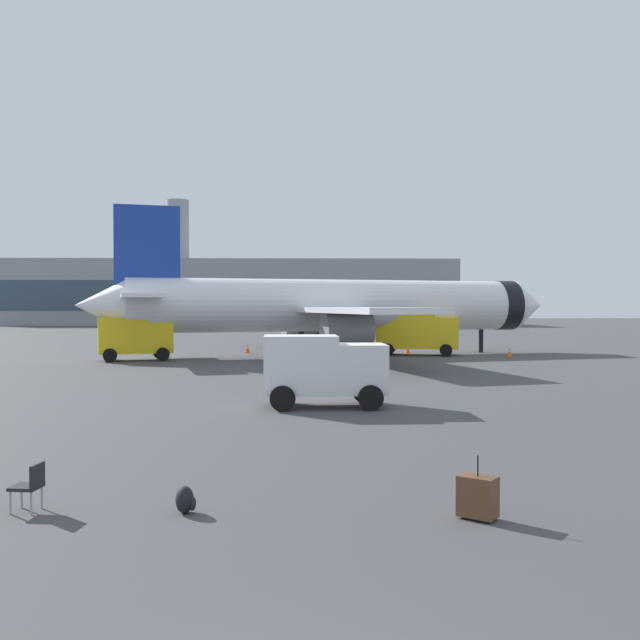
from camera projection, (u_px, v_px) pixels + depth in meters
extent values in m
cylinder|color=white|center=(336.00, 305.00, 51.99)|extent=(29.95, 11.52, 3.80)
cone|color=white|center=(528.00, 305.00, 56.64)|extent=(3.26, 4.11, 3.61)
cone|color=white|center=(100.00, 305.00, 47.22)|extent=(3.98, 4.14, 3.42)
cylinder|color=black|center=(504.00, 305.00, 56.01)|extent=(2.37, 4.11, 3.88)
cube|color=white|center=(295.00, 309.00, 59.37)|extent=(8.82, 16.70, 0.36)
cube|color=white|center=(360.00, 310.00, 44.05)|extent=(8.82, 16.70, 0.36)
cylinder|color=gray|center=(303.00, 325.00, 57.00)|extent=(3.66, 2.96, 2.20)
cylinder|color=gray|center=(347.00, 330.00, 46.47)|extent=(3.66, 2.96, 2.20)
cube|color=#193899|center=(147.00, 252.00, 48.04)|extent=(4.34, 1.50, 6.40)
cube|color=white|center=(138.00, 297.00, 51.02)|extent=(4.08, 6.47, 0.24)
cube|color=white|center=(142.00, 296.00, 44.89)|extent=(4.08, 6.47, 0.24)
cylinder|color=black|center=(481.00, 341.00, 55.49)|extent=(0.36, 0.36, 1.80)
cylinder|color=black|center=(301.00, 342.00, 53.77)|extent=(0.44, 0.44, 1.80)
cylinder|color=black|center=(319.00, 346.00, 49.17)|extent=(0.44, 0.44, 1.80)
cube|color=yellow|center=(159.00, 338.00, 47.89)|extent=(2.24, 2.59, 2.04)
cube|color=#1E232D|center=(170.00, 330.00, 48.10)|extent=(0.64, 1.92, 0.84)
cube|color=yellow|center=(122.00, 335.00, 47.14)|extent=(3.62, 3.00, 2.40)
cylinder|color=black|center=(159.00, 352.00, 49.04)|extent=(0.93, 0.47, 0.90)
cylinder|color=black|center=(163.00, 354.00, 46.85)|extent=(0.93, 0.47, 0.90)
cylinder|color=black|center=(109.00, 353.00, 47.99)|extent=(0.93, 0.47, 0.90)
cylinder|color=black|center=(110.00, 355.00, 45.81)|extent=(0.93, 0.47, 0.90)
cube|color=yellow|center=(447.00, 333.00, 52.27)|extent=(2.10, 2.67, 2.29)
cube|color=#1E232D|center=(456.00, 326.00, 52.15)|extent=(0.48, 2.14, 0.95)
cube|color=yellow|center=(406.00, 330.00, 52.75)|extent=(4.69, 3.16, 2.70)
cylinder|color=black|center=(445.00, 348.00, 53.54)|extent=(0.93, 0.38, 0.90)
cylinder|color=black|center=(446.00, 350.00, 51.07)|extent=(0.93, 0.38, 0.90)
cylinder|color=black|center=(390.00, 348.00, 54.21)|extent=(0.93, 0.38, 0.90)
cylinder|color=black|center=(388.00, 350.00, 51.74)|extent=(0.93, 0.38, 0.90)
cube|color=white|center=(361.00, 369.00, 25.69)|extent=(1.82, 2.05, 1.78)
cube|color=#1E232D|center=(382.00, 357.00, 25.72)|extent=(0.13, 1.80, 0.74)
cube|color=white|center=(301.00, 365.00, 25.57)|extent=(2.70, 2.08, 2.10)
cylinder|color=black|center=(364.00, 391.00, 26.77)|extent=(0.91, 0.25, 0.90)
cylinder|color=black|center=(371.00, 398.00, 24.68)|extent=(0.91, 0.25, 0.90)
cylinder|color=black|center=(282.00, 391.00, 26.60)|extent=(0.91, 0.25, 0.90)
cylinder|color=black|center=(283.00, 399.00, 24.51)|extent=(0.91, 0.25, 0.90)
cube|color=#F2590C|center=(407.00, 353.00, 54.82)|extent=(0.44, 0.44, 0.04)
cone|color=#F2590C|center=(407.00, 349.00, 54.82)|extent=(0.36, 0.36, 0.56)
cylinder|color=white|center=(407.00, 349.00, 54.82)|extent=(0.23, 0.23, 0.10)
cube|color=#F2590C|center=(509.00, 356.00, 50.80)|extent=(0.44, 0.44, 0.04)
cone|color=#F2590C|center=(509.00, 352.00, 50.79)|extent=(0.36, 0.36, 0.62)
cylinder|color=white|center=(509.00, 351.00, 50.79)|extent=(0.23, 0.23, 0.10)
cube|color=#F2590C|center=(247.00, 353.00, 54.82)|extent=(0.44, 0.44, 0.04)
cone|color=#F2590C|center=(247.00, 348.00, 54.81)|extent=(0.36, 0.36, 0.71)
cylinder|color=white|center=(247.00, 347.00, 54.81)|extent=(0.23, 0.23, 0.10)
cube|color=brown|center=(478.00, 496.00, 12.16)|extent=(0.75, 0.70, 0.70)
cylinder|color=black|center=(478.00, 466.00, 12.15)|extent=(0.02, 0.02, 0.36)
cylinder|color=black|center=(465.00, 514.00, 12.30)|extent=(0.07, 0.08, 0.08)
cylinder|color=black|center=(490.00, 519.00, 12.04)|extent=(0.07, 0.08, 0.08)
ellipsoid|color=black|center=(185.00, 500.00, 12.51)|extent=(0.32, 0.40, 0.48)
ellipsoid|color=black|center=(193.00, 504.00, 12.51)|extent=(0.12, 0.28, 0.24)
cube|color=black|center=(26.00, 487.00, 12.60)|extent=(0.54, 0.54, 0.06)
cube|color=black|center=(37.00, 475.00, 12.57)|extent=(0.11, 0.48, 0.40)
cylinder|color=#999EA5|center=(10.00, 502.00, 12.43)|extent=(0.04, 0.04, 0.44)
cylinder|color=#999EA5|center=(22.00, 496.00, 12.81)|extent=(0.04, 0.04, 0.44)
cylinder|color=#999EA5|center=(31.00, 503.00, 12.39)|extent=(0.04, 0.04, 0.44)
cylinder|color=#999EA5|center=(42.00, 497.00, 12.78)|extent=(0.04, 0.04, 0.44)
cube|color=gray|center=(230.00, 293.00, 139.05)|extent=(86.97, 19.16, 12.39)
cube|color=#334756|center=(225.00, 295.00, 129.44)|extent=(82.63, 0.10, 5.57)
cylinder|color=gray|center=(178.00, 231.00, 138.54)|extent=(4.40, 4.40, 12.00)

